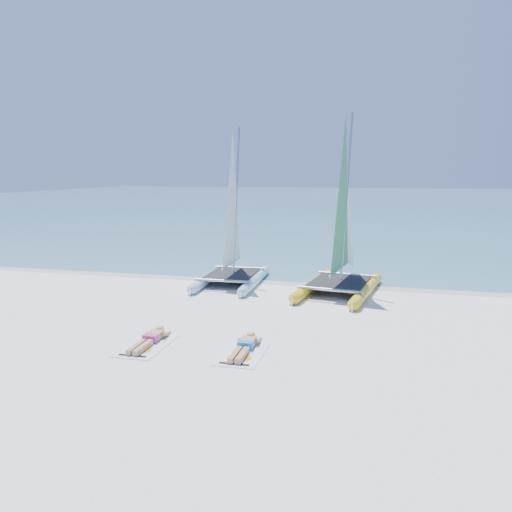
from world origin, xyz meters
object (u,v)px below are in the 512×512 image
at_px(catamaran_blue, 232,236).
at_px(towel_a, 147,345).
at_px(towel_b, 243,353).
at_px(catamaran_yellow, 344,233).
at_px(sunbather_a, 150,339).
at_px(sunbather_b, 245,346).

xyz_separation_m(catamaran_blue, towel_a, (-0.10, -7.32, -1.84)).
relative_size(towel_a, towel_b, 1.00).
xyz_separation_m(catamaran_blue, catamaran_yellow, (4.22, -0.12, 0.24)).
height_order(sunbather_a, towel_b, sunbather_a).
relative_size(catamaran_yellow, towel_b, 3.58).
bearing_deg(sunbather_b, catamaran_yellow, 75.05).
relative_size(catamaran_blue, sunbather_b, 3.59).
bearing_deg(catamaran_blue, sunbather_b, -72.46).
distance_m(catamaran_blue, sunbather_a, 7.34).
distance_m(sunbather_a, sunbather_b, 2.47).
relative_size(catamaran_blue, towel_a, 3.35).
bearing_deg(towel_b, sunbather_b, 90.00).
distance_m(sunbather_a, towel_b, 2.47).
bearing_deg(towel_b, sunbather_a, 177.16).
height_order(catamaran_blue, towel_a, catamaran_blue).
bearing_deg(catamaran_yellow, sunbather_b, -95.86).
bearing_deg(towel_a, sunbather_b, 6.06).
xyz_separation_m(towel_a, sunbather_b, (2.47, 0.26, 0.11)).
xyz_separation_m(towel_a, towel_b, (2.47, 0.07, 0.00)).
height_order(towel_a, sunbather_b, sunbather_b).
height_order(catamaran_blue, towel_b, catamaran_blue).
relative_size(catamaran_yellow, sunbather_b, 3.84).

